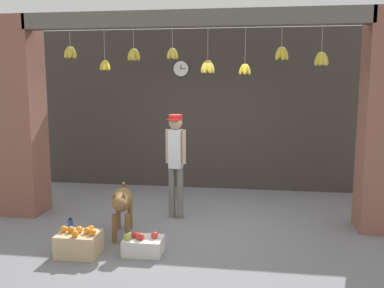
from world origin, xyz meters
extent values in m
plane|color=slate|center=(0.00, 0.00, 0.00)|extent=(60.00, 60.00, 0.00)
cube|color=#38332D|center=(0.00, 2.47, 1.63)|extent=(7.09, 0.12, 3.26)
cube|color=brown|center=(-2.89, 0.30, 1.63)|extent=(0.70, 0.60, 3.26)
cube|color=#5B564C|center=(0.00, 0.12, 3.14)|extent=(5.19, 0.24, 0.24)
cylinder|color=#B2AD99|center=(-1.87, 0.11, 2.89)|extent=(0.01, 0.01, 0.26)
ellipsoid|color=gold|center=(-1.82, 0.11, 2.67)|extent=(0.13, 0.07, 0.20)
ellipsoid|color=gold|center=(-1.85, 0.16, 2.67)|extent=(0.09, 0.13, 0.21)
ellipsoid|color=gold|center=(-1.91, 0.14, 2.67)|extent=(0.12, 0.11, 0.21)
ellipsoid|color=gold|center=(-1.91, 0.08, 2.67)|extent=(0.12, 0.11, 0.21)
ellipsoid|color=gold|center=(-1.85, 0.06, 2.67)|extent=(0.09, 0.13, 0.21)
cylinder|color=#B2AD99|center=(-1.31, 0.09, 2.78)|extent=(0.01, 0.01, 0.47)
ellipsoid|color=yellow|center=(-1.27, 0.09, 2.47)|extent=(0.11, 0.06, 0.17)
ellipsoid|color=yellow|center=(-1.31, 0.14, 2.47)|extent=(0.06, 0.11, 0.17)
ellipsoid|color=yellow|center=(-1.35, 0.09, 2.47)|extent=(0.11, 0.06, 0.17)
ellipsoid|color=yellow|center=(-1.31, 0.05, 2.47)|extent=(0.06, 0.11, 0.17)
cylinder|color=#B2AD99|center=(-0.85, 0.09, 2.87)|extent=(0.01, 0.01, 0.30)
ellipsoid|color=gold|center=(-0.80, 0.09, 2.63)|extent=(0.13, 0.07, 0.20)
ellipsoid|color=gold|center=(-0.85, 0.14, 2.63)|extent=(0.07, 0.13, 0.20)
ellipsoid|color=gold|center=(-0.90, 0.09, 2.63)|extent=(0.13, 0.07, 0.20)
ellipsoid|color=gold|center=(-0.85, 0.04, 2.63)|extent=(0.07, 0.13, 0.20)
cylinder|color=#B2AD99|center=(-0.26, 0.10, 2.87)|extent=(0.01, 0.01, 0.30)
ellipsoid|color=yellow|center=(-0.21, 0.10, 2.64)|extent=(0.12, 0.06, 0.18)
ellipsoid|color=yellow|center=(-0.24, 0.15, 2.64)|extent=(0.08, 0.12, 0.19)
ellipsoid|color=yellow|center=(-0.29, 0.13, 2.64)|extent=(0.11, 0.10, 0.19)
ellipsoid|color=yellow|center=(-0.29, 0.08, 2.64)|extent=(0.11, 0.10, 0.19)
ellipsoid|color=yellow|center=(-0.24, 0.06, 2.64)|extent=(0.08, 0.12, 0.19)
cylinder|color=#B2AD99|center=(0.27, 0.12, 2.78)|extent=(0.01, 0.01, 0.49)
ellipsoid|color=gold|center=(0.32, 0.12, 2.44)|extent=(0.14, 0.07, 0.21)
ellipsoid|color=gold|center=(0.30, 0.17, 2.44)|extent=(0.11, 0.13, 0.22)
ellipsoid|color=gold|center=(0.25, 0.17, 2.44)|extent=(0.11, 0.13, 0.22)
ellipsoid|color=gold|center=(0.22, 0.12, 2.44)|extent=(0.14, 0.07, 0.21)
ellipsoid|color=gold|center=(0.25, 0.08, 2.44)|extent=(0.11, 0.13, 0.22)
ellipsoid|color=gold|center=(0.30, 0.08, 2.44)|extent=(0.11, 0.13, 0.22)
cylinder|color=#B2AD99|center=(0.82, 0.08, 2.75)|extent=(0.01, 0.01, 0.54)
ellipsoid|color=yellow|center=(0.87, 0.08, 2.40)|extent=(0.11, 0.06, 0.18)
ellipsoid|color=yellow|center=(0.82, 0.13, 2.40)|extent=(0.06, 0.11, 0.18)
ellipsoid|color=yellow|center=(0.78, 0.08, 2.40)|extent=(0.11, 0.06, 0.18)
ellipsoid|color=yellow|center=(0.82, 0.04, 2.40)|extent=(0.06, 0.11, 0.18)
cylinder|color=#B2AD99|center=(1.34, 0.13, 2.87)|extent=(0.01, 0.01, 0.30)
ellipsoid|color=gold|center=(1.39, 0.13, 2.63)|extent=(0.14, 0.07, 0.21)
ellipsoid|color=gold|center=(1.36, 0.18, 2.63)|extent=(0.10, 0.13, 0.22)
ellipsoid|color=gold|center=(1.30, 0.16, 2.63)|extent=(0.13, 0.11, 0.22)
ellipsoid|color=gold|center=(1.30, 0.10, 2.63)|extent=(0.13, 0.11, 0.22)
ellipsoid|color=gold|center=(1.36, 0.08, 2.63)|extent=(0.10, 0.13, 0.22)
cylinder|color=#B2AD99|center=(1.90, 0.11, 2.83)|extent=(0.01, 0.01, 0.38)
ellipsoid|color=gold|center=(1.95, 0.11, 2.55)|extent=(0.14, 0.07, 0.21)
ellipsoid|color=gold|center=(1.93, 0.15, 2.55)|extent=(0.12, 0.12, 0.22)
ellipsoid|color=gold|center=(1.89, 0.16, 2.55)|extent=(0.09, 0.14, 0.22)
ellipsoid|color=gold|center=(1.85, 0.13, 2.55)|extent=(0.13, 0.10, 0.22)
ellipsoid|color=gold|center=(1.85, 0.08, 2.55)|extent=(0.13, 0.10, 0.22)
ellipsoid|color=gold|center=(1.89, 0.06, 2.55)|extent=(0.09, 0.14, 0.22)
ellipsoid|color=gold|center=(1.93, 0.07, 2.55)|extent=(0.12, 0.12, 0.22)
ellipsoid|color=brown|center=(-0.89, -0.51, 0.54)|extent=(0.46, 0.79, 0.30)
cylinder|color=brown|center=(-0.74, -0.77, 0.20)|extent=(0.07, 0.07, 0.41)
cylinder|color=brown|center=(-0.92, -0.81, 0.20)|extent=(0.07, 0.07, 0.41)
cylinder|color=brown|center=(-0.87, -0.21, 0.20)|extent=(0.07, 0.07, 0.41)
cylinder|color=brown|center=(-1.04, -0.25, 0.20)|extent=(0.07, 0.07, 0.41)
ellipsoid|color=brown|center=(-0.80, -0.91, 0.61)|extent=(0.25, 0.31, 0.20)
cone|color=brown|center=(-0.74, -0.90, 0.71)|extent=(0.07, 0.07, 0.08)
cone|color=brown|center=(-0.86, -0.92, 0.71)|extent=(0.07, 0.07, 0.08)
cylinder|color=brown|center=(-0.98, -0.11, 0.57)|extent=(0.09, 0.23, 0.30)
cylinder|color=#6B665B|center=(-0.20, 0.38, 0.42)|extent=(0.11, 0.11, 0.84)
cylinder|color=#6B665B|center=(-0.34, 0.40, 0.42)|extent=(0.11, 0.11, 0.84)
cube|color=silver|center=(-0.27, 0.39, 1.15)|extent=(0.22, 0.20, 0.63)
cylinder|color=tan|center=(-0.13, 0.37, 1.19)|extent=(0.06, 0.06, 0.55)
cylinder|color=tan|center=(-0.41, 0.41, 1.19)|extent=(0.06, 0.06, 0.55)
sphere|color=tan|center=(-0.27, 0.39, 1.57)|extent=(0.22, 0.22, 0.22)
cylinder|color=red|center=(-0.27, 0.39, 1.66)|extent=(0.22, 0.22, 0.08)
cube|color=red|center=(-0.29, 0.29, 1.63)|extent=(0.20, 0.15, 0.01)
cube|color=tan|center=(-1.23, -1.29, 0.15)|extent=(0.53, 0.41, 0.30)
sphere|color=orange|center=(-1.10, -1.21, 0.33)|extent=(0.09, 0.09, 0.09)
sphere|color=orange|center=(-1.34, -1.28, 0.33)|extent=(0.09, 0.09, 0.09)
sphere|color=orange|center=(-1.22, -1.42, 0.33)|extent=(0.09, 0.09, 0.09)
sphere|color=orange|center=(-1.24, -1.26, 0.33)|extent=(0.09, 0.09, 0.09)
sphere|color=orange|center=(-1.44, -1.27, 0.33)|extent=(0.09, 0.09, 0.09)
sphere|color=orange|center=(-1.03, -1.33, 0.33)|extent=(0.09, 0.09, 0.09)
sphere|color=orange|center=(-1.12, -1.28, 0.33)|extent=(0.09, 0.09, 0.09)
cube|color=silver|center=(-0.42, -1.12, 0.11)|extent=(0.50, 0.37, 0.21)
sphere|color=red|center=(-0.44, -1.18, 0.25)|extent=(0.09, 0.09, 0.09)
sphere|color=#99B238|center=(-0.61, -1.20, 0.25)|extent=(0.09, 0.09, 0.09)
sphere|color=red|center=(-0.54, -1.12, 0.25)|extent=(0.09, 0.09, 0.09)
sphere|color=red|center=(-0.46, -1.17, 0.25)|extent=(0.09, 0.09, 0.09)
sphere|color=red|center=(-0.27, -1.10, 0.25)|extent=(0.09, 0.09, 0.09)
cylinder|color=#2D60AD|center=(-1.60, -0.74, 0.13)|extent=(0.07, 0.07, 0.27)
cylinder|color=black|center=(-1.60, -0.74, 0.28)|extent=(0.04, 0.04, 0.03)
cylinder|color=black|center=(-0.53, 2.40, 2.47)|extent=(0.32, 0.01, 0.32)
cylinder|color=white|center=(-0.53, 2.39, 2.47)|extent=(0.31, 0.02, 0.31)
cube|color=black|center=(-0.53, 2.38, 2.50)|extent=(0.01, 0.01, 0.09)
cube|color=black|center=(-0.48, 2.38, 2.47)|extent=(0.12, 0.01, 0.01)
camera|label=1|loc=(0.99, -6.28, 2.26)|focal=40.00mm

